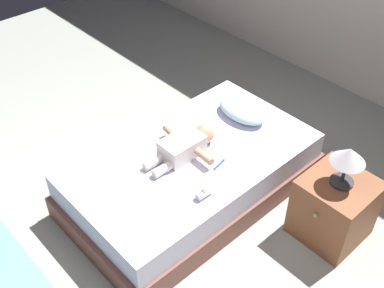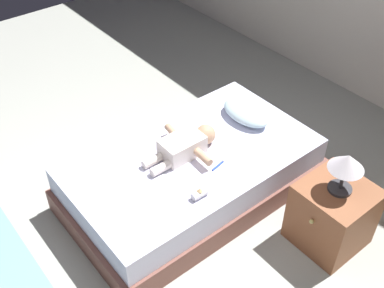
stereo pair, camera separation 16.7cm
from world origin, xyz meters
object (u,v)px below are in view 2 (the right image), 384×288
bed (192,175)px  nightstand (332,215)px  pillow (246,113)px  baby_bottle (200,194)px  toothbrush (219,165)px  baby (186,145)px  lamp (347,164)px

bed → nightstand: nightstand is taller
pillow → nightstand: pillow is taller
baby_bottle → pillow: bearing=117.4°
bed → toothbrush: (0.22, 0.08, 0.22)m
bed → nightstand: size_ratio=3.85×
pillow → baby: 0.64m
pillow → baby_bottle: bearing=-62.6°
nightstand → pillow: bearing=172.0°
pillow → nightstand: size_ratio=0.88×
toothbrush → baby_bottle: (0.15, -0.31, 0.02)m
toothbrush → baby_bottle: 0.34m
bed → baby: size_ratio=3.14×
lamp → baby_bottle: 0.96m
baby → baby_bottle: 0.47m
nightstand → baby_bottle: size_ratio=4.33×
toothbrush → nightstand: nightstand is taller
bed → pillow: bearing=96.5°
nightstand → lamp: bearing=90.0°
baby → toothbrush: (0.26, 0.10, -0.06)m
pillow → toothbrush: pillow is taller
baby → nightstand: size_ratio=1.23×
nightstand → lamp: (0.00, 0.00, 0.48)m
bed → nightstand: bearing=26.2°
bed → baby: baby is taller
baby → baby_bottle: baby is taller
pillow → baby_bottle: pillow is taller
baby → lamp: bearing=26.1°
baby → pillow: bearing=92.3°
toothbrush → lamp: 0.90m
nightstand → lamp: lamp is taller
bed → lamp: lamp is taller
baby → nightstand: bearing=26.1°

